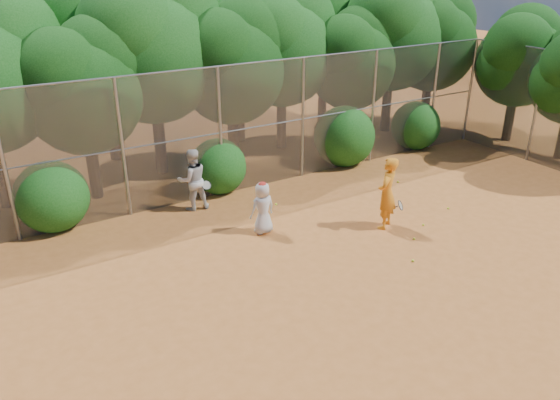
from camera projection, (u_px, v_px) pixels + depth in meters
ground at (369, 269)px, 13.18m from camera, size 80.00×80.00×0.00m
fence_back at (246, 127)px, 16.97m from camera, size 20.05×0.09×4.03m
fence_side at (537, 106)px, 19.41m from camera, size 0.09×6.09×4.03m
tree_2 at (82, 82)px, 15.73m from camera, size 3.99×3.47×5.47m
tree_3 at (152, 43)px, 17.38m from camera, size 4.89×4.26×6.70m
tree_4 at (231, 59)px, 18.34m from camera, size 4.19×3.64×5.73m
tree_5 at (282, 41)px, 20.03m from camera, size 4.51×3.92×6.17m
tree_6 at (352, 56)px, 20.66m from camera, size 3.86×3.36×5.29m
tree_7 at (393, 28)px, 21.99m from camera, size 4.77×4.14×6.53m
tree_8 at (433, 37)px, 22.89m from camera, size 4.25×3.70×5.82m
tree_10 at (101, 30)px, 18.53m from camera, size 5.15×4.48×7.06m
tree_11 at (238, 35)px, 20.76m from camera, size 4.64×4.03×6.35m
tree_12 at (326, 18)px, 23.22m from camera, size 5.02×4.37×6.88m
tree_13 at (521, 53)px, 21.11m from camera, size 3.86×3.36×5.29m
bush_0 at (51, 193)px, 14.86m from camera, size 2.00×2.00×2.00m
bush_1 at (218, 164)px, 17.26m from camera, size 1.80×1.80×1.80m
bush_2 at (344, 134)px, 19.54m from camera, size 2.20×2.20×2.20m
bush_3 at (416, 123)px, 21.26m from camera, size 1.90×1.90×1.90m
player_yellow at (387, 193)px, 14.83m from camera, size 0.97×0.81×2.04m
player_teen at (263, 208)px, 14.63m from camera, size 0.74×0.50×1.49m
player_white at (192, 180)px, 15.96m from camera, size 0.96×0.80×1.87m
ball_0 at (390, 211)px, 16.10m from camera, size 0.07×0.07×0.07m
ball_1 at (448, 208)px, 16.27m from camera, size 0.07×0.07×0.07m
ball_2 at (414, 239)px, 14.52m from camera, size 0.07×0.07×0.07m
ball_3 at (423, 225)px, 15.27m from camera, size 0.07×0.07×0.07m
ball_4 at (413, 261)px, 13.47m from camera, size 0.07×0.07×0.07m
ball_5 at (398, 182)px, 18.18m from camera, size 0.07×0.07×0.07m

